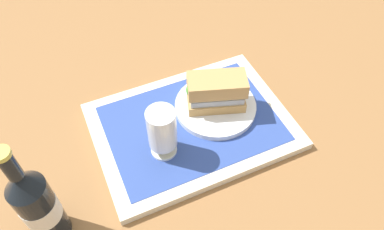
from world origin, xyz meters
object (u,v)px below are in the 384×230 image
object	(u,v)px
plate	(215,106)
beer_glass	(162,131)
beer_bottle	(38,205)
sandwich	(215,92)

from	to	relation	value
plate	beer_glass	xyz separation A→B (m)	(0.15, 0.06, 0.06)
beer_glass	beer_bottle	xyz separation A→B (m)	(0.25, 0.07, 0.01)
beer_glass	beer_bottle	distance (m)	0.26
plate	beer_bottle	bearing A→B (deg)	18.04
plate	beer_bottle	distance (m)	0.43
sandwich	beer_glass	size ratio (longest dim) A/B	1.15
sandwich	beer_bottle	distance (m)	0.43
plate	beer_glass	size ratio (longest dim) A/B	1.52
plate	beer_bottle	size ratio (longest dim) A/B	0.71
plate	sandwich	distance (m)	0.05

